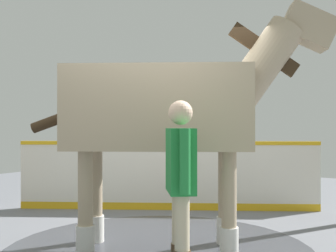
{
  "coord_description": "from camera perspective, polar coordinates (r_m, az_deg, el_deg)",
  "views": [
    {
      "loc": [
        3.84,
        2.79,
        1.38
      ],
      "look_at": [
        0.3,
        0.51,
        1.39
      ],
      "focal_mm": 44.57,
      "sensor_mm": 36.0,
      "label": 1
    }
  ],
  "objects": [
    {
      "name": "barrier_wall",
      "position": [
        7.0,
        0.02,
        -7.12
      ],
      "size": [
        2.56,
        4.37,
        1.14
      ],
      "color": "silver",
      "rests_on": "ground"
    },
    {
      "name": "ground_plane",
      "position": [
        4.94,
        -3.29,
        -16.48
      ],
      "size": [
        16.0,
        16.0,
        0.02
      ],
      "primitive_type": "cube",
      "color": "slate"
    },
    {
      "name": "horse",
      "position": [
        4.72,
        0.28,
        2.06
      ],
      "size": [
        2.02,
        3.11,
        2.78
      ],
      "rotation": [
        0.0,
        0.0,
        2.09
      ],
      "color": "tan",
      "rests_on": "ground"
    },
    {
      "name": "wet_patch",
      "position": [
        4.92,
        -1.34,
        -16.41
      ],
      "size": [
        3.49,
        3.49,
        0.0
      ],
      "primitive_type": "cylinder",
      "color": "#42444C",
      "rests_on": "ground"
    },
    {
      "name": "handler",
      "position": [
        3.72,
        1.72,
        -7.18
      ],
      "size": [
        0.53,
        0.46,
        1.62
      ],
      "rotation": [
        0.0,
        0.0,
        5.38
      ],
      "color": "#47331E",
      "rests_on": "ground"
    }
  ]
}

